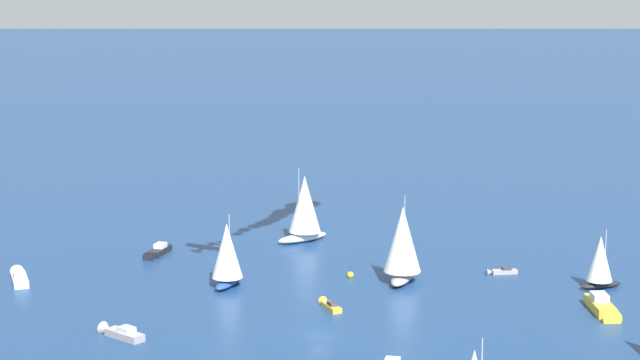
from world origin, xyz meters
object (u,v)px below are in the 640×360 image
at_px(sailboat_outer_ring_e, 227,254).
at_px(motorboat_outer_ring_d, 19,277).
at_px(sailboat_inshore, 304,208).
at_px(sailboat_mid_cluster, 403,243).
at_px(motorboat_trailing, 329,305).
at_px(marker_buoy, 350,275).
at_px(motorboat_outer_ring_a, 157,252).
at_px(motorboat_far_port, 603,308).
at_px(motorboat_outer_ring_b, 120,333).
at_px(sailboat_outer_ring_c, 600,262).
at_px(motorboat_far_stbd, 500,271).

bearing_deg(sailboat_outer_ring_e, motorboat_outer_ring_d, 60.28).
height_order(sailboat_inshore, sailboat_mid_cluster, sailboat_mid_cluster).
bearing_deg(motorboat_trailing, sailboat_outer_ring_e, 29.27).
bearing_deg(marker_buoy, motorboat_outer_ring_a, 42.50).
bearing_deg(motorboat_outer_ring_a, sailboat_outer_ring_e, -168.98).
relative_size(motorboat_far_port, marker_buoy, 5.19).
height_order(motorboat_far_port, sailboat_mid_cluster, sailboat_mid_cluster).
bearing_deg(motorboat_outer_ring_b, sailboat_mid_cluster, -81.05).
relative_size(motorboat_outer_ring_d, marker_buoy, 4.32).
height_order(sailboat_outer_ring_c, motorboat_outer_ring_d, sailboat_outer_ring_c).
height_order(motorboat_outer_ring_a, marker_buoy, marker_buoy).
bearing_deg(motorboat_outer_ring_b, motorboat_far_stbd, -85.53).
relative_size(motorboat_far_stbd, sailboat_outer_ring_e, 0.46).
height_order(motorboat_far_stbd, sailboat_outer_ring_c, sailboat_outer_ring_c).
height_order(motorboat_far_port, sailboat_outer_ring_c, sailboat_outer_ring_c).
xyz_separation_m(sailboat_inshore, motorboat_trailing, (-39.68, 13.70, -5.86)).
distance_m(motorboat_outer_ring_d, marker_buoy, 53.52).
bearing_deg(motorboat_far_stbd, sailboat_outer_ring_e, 74.61).
bearing_deg(sailboat_outer_ring_e, sailboat_mid_cluster, -109.83).
bearing_deg(sailboat_mid_cluster, motorboat_trailing, 115.13).
xyz_separation_m(sailboat_mid_cluster, motorboat_outer_ring_b, (-7.60, 48.24, -5.79)).
bearing_deg(motorboat_trailing, sailboat_mid_cluster, -64.87).
height_order(motorboat_trailing, motorboat_outer_ring_a, motorboat_outer_ring_a).
distance_m(motorboat_far_port, motorboat_outer_ring_d, 91.42).
bearing_deg(sailboat_outer_ring_c, marker_buoy, 55.76).
height_order(motorboat_far_port, motorboat_outer_ring_d, motorboat_far_port).
xyz_separation_m(motorboat_outer_ring_a, sailboat_outer_ring_e, (-23.53, -4.58, 4.61)).
distance_m(motorboat_outer_ring_a, sailboat_outer_ring_e, 24.41).
distance_m(sailboat_mid_cluster, motorboat_outer_ring_a, 45.58).
bearing_deg(motorboat_far_port, sailboat_inshore, 20.01).
xyz_separation_m(motorboat_far_port, sailboat_outer_ring_e, (36.44, 44.80, 4.41)).
distance_m(motorboat_trailing, motorboat_outer_ring_b, 31.62).
bearing_deg(marker_buoy, sailboat_inshore, -7.34).
bearing_deg(motorboat_far_stbd, sailboat_mid_cluster, 81.78).
distance_m(motorboat_far_port, sailboat_inshore, 62.85).
distance_m(motorboat_outer_ring_b, sailboat_outer_ring_c, 75.30).
xyz_separation_m(motorboat_far_stbd, motorboat_outer_ring_d, (28.81, 72.98, 0.29)).
bearing_deg(sailboat_inshore, sailboat_outer_ring_e, 133.76).
bearing_deg(motorboat_outer_ring_d, marker_buoy, -112.18).
height_order(motorboat_outer_ring_b, sailboat_outer_ring_c, sailboat_outer_ring_c).
distance_m(sailboat_inshore, sailboat_outer_ring_e, 32.40).
bearing_deg(motorboat_far_port, motorboat_outer_ring_a, 39.47).
height_order(motorboat_trailing, motorboat_outer_ring_d, motorboat_outer_ring_d).
bearing_deg(marker_buoy, motorboat_far_stbd, -110.18).
bearing_deg(sailboat_outer_ring_c, motorboat_outer_ring_b, 83.48).
bearing_deg(motorboat_outer_ring_a, sailboat_outer_ring_c, -130.60).
bearing_deg(sailboat_outer_ring_e, motorboat_far_port, -129.12).
bearing_deg(marker_buoy, sailboat_mid_cluster, -134.46).
bearing_deg(sailboat_outer_ring_c, sailboat_outer_ring_e, 64.10).
xyz_separation_m(motorboat_outer_ring_b, marker_buoy, (13.73, -42.00, -0.21)).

